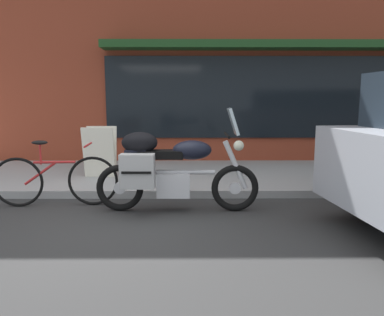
{
  "coord_description": "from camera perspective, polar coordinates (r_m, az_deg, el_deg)",
  "views": [
    {
      "loc": [
        0.9,
        -4.2,
        1.51
      ],
      "look_at": [
        0.94,
        0.9,
        0.7
      ],
      "focal_mm": 34.67,
      "sensor_mm": 36.0,
      "label": 1
    }
  ],
  "objects": [
    {
      "name": "sandwich_board_sign",
      "position": [
        6.87,
        -13.97,
        0.94
      ],
      "size": [
        0.55,
        0.41,
        0.9
      ],
      "color": "silver",
      "rests_on": "sidewalk_curb"
    },
    {
      "name": "touring_motorcycle",
      "position": [
        4.96,
        -3.79,
        -1.52
      ],
      "size": [
        2.2,
        0.66,
        1.4
      ],
      "color": "black",
      "rests_on": "ground_plane"
    },
    {
      "name": "parked_bicycle",
      "position": [
        5.6,
        -20.3,
        -3.12
      ],
      "size": [
        1.75,
        0.48,
        0.94
      ],
      "color": "black",
      "rests_on": "ground_plane"
    },
    {
      "name": "ground_plane",
      "position": [
        4.55,
        -12.0,
        -10.54
      ],
      "size": [
        80.0,
        80.0,
        0.0
      ],
      "primitive_type": "plane",
      "color": "#2F2F2F"
    }
  ]
}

